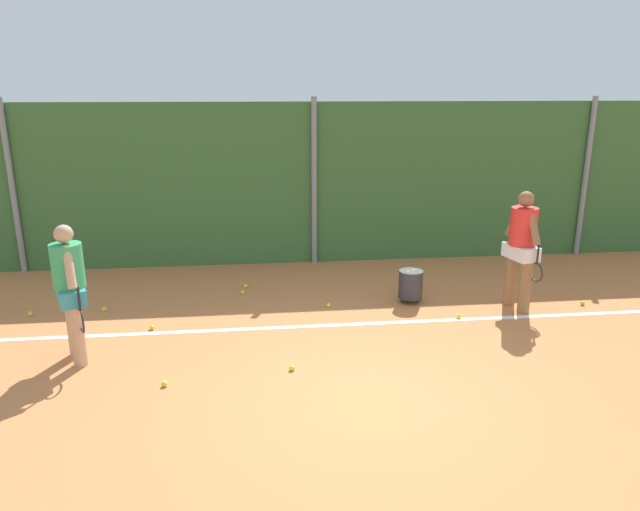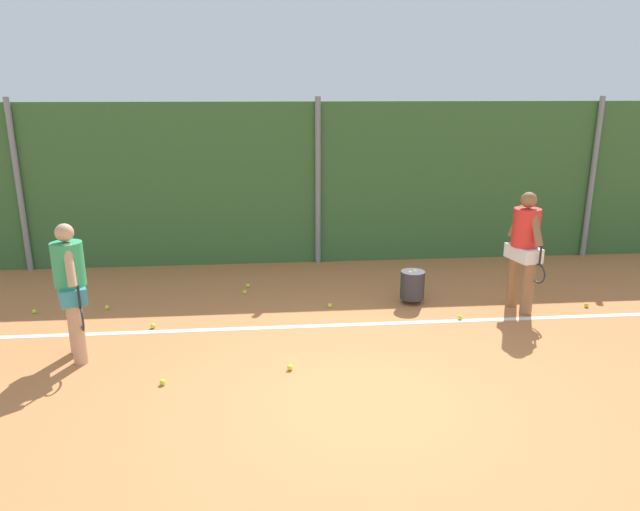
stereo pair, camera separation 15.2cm
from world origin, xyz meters
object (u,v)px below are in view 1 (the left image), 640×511
at_px(tennis_ball_8, 459,316).
at_px(tennis_ball_11, 30,314).
at_px(tennis_ball_9, 246,286).
at_px(tennis_ball_6, 165,384).
at_px(tennis_ball_2, 152,327).
at_px(player_midcourt, 522,244).
at_px(tennis_ball_4, 583,303).
at_px(player_foreground_near, 70,287).
at_px(tennis_ball_12, 329,305).
at_px(tennis_ball_0, 243,293).
at_px(tennis_ball_5, 104,309).
at_px(tennis_ball_3, 292,368).
at_px(ball_hopper, 411,284).

bearing_deg(tennis_ball_8, tennis_ball_11, 172.66).
bearing_deg(tennis_ball_9, tennis_ball_6, -104.97).
bearing_deg(tennis_ball_2, player_midcourt, 2.26).
bearing_deg(tennis_ball_4, player_foreground_near, -171.55).
xyz_separation_m(tennis_ball_6, tennis_ball_9, (0.84, 3.15, 0.00)).
bearing_deg(player_midcourt, tennis_ball_4, 77.82).
distance_m(tennis_ball_4, tennis_ball_8, 2.04).
relative_size(player_foreground_near, tennis_ball_12, 25.06).
bearing_deg(tennis_ball_0, tennis_ball_2, -133.56).
relative_size(player_midcourt, tennis_ball_5, 26.35).
height_order(tennis_ball_2, tennis_ball_8, same).
bearing_deg(tennis_ball_5, player_midcourt, -5.34).
relative_size(tennis_ball_3, tennis_ball_4, 1.00).
bearing_deg(tennis_ball_6, ball_hopper, 33.78).
bearing_deg(player_midcourt, tennis_ball_9, -121.40).
distance_m(tennis_ball_3, tennis_ball_4, 4.73).
xyz_separation_m(player_foreground_near, tennis_ball_5, (-0.08, 1.59, -0.89)).
xyz_separation_m(ball_hopper, tennis_ball_12, (-1.25, -0.07, -0.26)).
height_order(tennis_ball_3, tennis_ball_8, same).
bearing_deg(tennis_ball_6, player_midcourt, 20.59).
height_order(tennis_ball_2, tennis_ball_12, same).
bearing_deg(tennis_ball_9, tennis_ball_3, -79.21).
bearing_deg(tennis_ball_8, tennis_ball_9, 151.39).
height_order(tennis_ball_6, tennis_ball_12, same).
bearing_deg(tennis_ball_2, tennis_ball_0, 46.44).
distance_m(tennis_ball_6, tennis_ball_11, 3.17).
height_order(tennis_ball_9, tennis_ball_11, same).
relative_size(tennis_ball_0, tennis_ball_3, 1.00).
bearing_deg(tennis_ball_2, ball_hopper, 9.50).
xyz_separation_m(player_foreground_near, tennis_ball_3, (2.51, -0.56, -0.89)).
bearing_deg(tennis_ball_4, tennis_ball_12, 174.97).
distance_m(tennis_ball_3, tennis_ball_9, 2.99).
relative_size(player_foreground_near, tennis_ball_4, 25.06).
xyz_separation_m(tennis_ball_2, tennis_ball_11, (-1.80, 0.69, 0.00)).
xyz_separation_m(player_midcourt, tennis_ball_8, (-0.97, -0.29, -0.94)).
bearing_deg(tennis_ball_12, player_foreground_near, -156.72).
bearing_deg(tennis_ball_6, tennis_ball_2, 103.72).
distance_m(tennis_ball_0, tennis_ball_2, 1.73).
bearing_deg(tennis_ball_12, tennis_ball_4, -5.03).
distance_m(tennis_ball_0, tennis_ball_3, 2.70).
relative_size(tennis_ball_2, tennis_ball_4, 1.00).
bearing_deg(player_midcourt, ball_hopper, -118.28).
xyz_separation_m(player_midcourt, tennis_ball_4, (1.05, 0.01, -0.94)).
distance_m(tennis_ball_5, tennis_ball_8, 5.10).
bearing_deg(tennis_ball_8, tennis_ball_3, -151.92).
bearing_deg(tennis_ball_11, player_foreground_near, -54.50).
bearing_deg(tennis_ball_0, tennis_ball_12, -29.00).
xyz_separation_m(ball_hopper, tennis_ball_0, (-2.52, 0.63, -0.26)).
distance_m(ball_hopper, tennis_ball_6, 4.01).
bearing_deg(tennis_ball_0, ball_hopper, -14.04).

